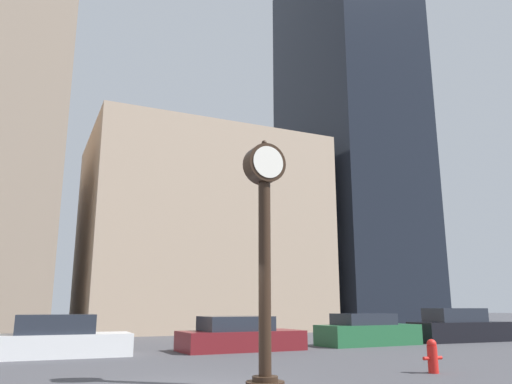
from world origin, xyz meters
name	(u,v)px	position (x,y,z in m)	size (l,w,h in m)	color
building_storefront_row	(198,235)	(7.83, 24.00, 6.56)	(15.55, 12.00, 13.12)	tan
building_glass_modern	(348,137)	(21.08, 24.00, 15.78)	(8.29, 12.00, 31.56)	black
street_clock	(265,237)	(1.54, -0.17, 3.07)	(0.88, 0.79, 5.26)	black
car_white	(60,339)	(-1.89, 8.14, 0.56)	(4.41, 1.87, 1.34)	silver
car_maroon	(240,336)	(4.36, 7.92, 0.52)	(4.62, 2.05, 1.24)	maroon
car_green	(367,332)	(10.24, 8.02, 0.56)	(4.50, 1.91, 1.30)	#236038
car_black	(459,327)	(15.45, 8.06, 0.63)	(4.81, 1.91, 1.51)	black
fire_hydrant_near	(432,356)	(6.25, 0.09, 0.41)	(0.57, 0.25, 0.81)	red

